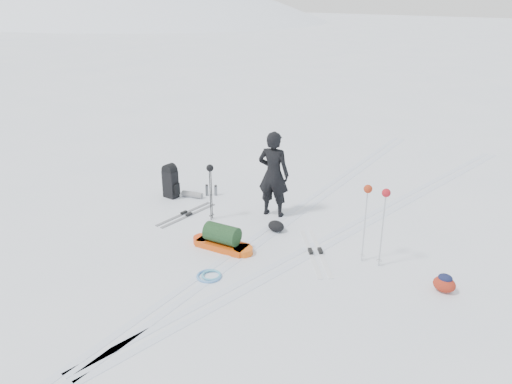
# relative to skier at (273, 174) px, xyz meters

# --- Properties ---
(ground) EXTENTS (200.00, 200.00, 0.00)m
(ground) POSITION_rel_skier_xyz_m (0.47, -1.05, -0.99)
(ground) COLOR white
(ground) RESTS_ON ground
(ski_tracks) EXTENTS (3.38, 17.97, 0.01)m
(ski_tracks) POSITION_rel_skier_xyz_m (1.08, -0.17, -0.99)
(ski_tracks) COLOR silver
(ski_tracks) RESTS_ON ground
(skier) EXTENTS (0.82, 0.64, 1.99)m
(skier) POSITION_rel_skier_xyz_m (0.00, 0.00, 0.00)
(skier) COLOR black
(skier) RESTS_ON ground
(pulk_sled) EXTENTS (1.39, 0.58, 0.52)m
(pulk_sled) POSITION_rel_skier_xyz_m (0.13, -1.94, -0.80)
(pulk_sled) COLOR #D1470C
(pulk_sled) RESTS_ON ground
(expedition_rucksack) EXTENTS (0.89, 0.57, 0.88)m
(expedition_rucksack) POSITION_rel_skier_xyz_m (-2.60, -0.64, -0.59)
(expedition_rucksack) COLOR black
(expedition_rucksack) RESTS_ON ground
(ski_poles_black) EXTENTS (0.16, 0.18, 1.31)m
(ski_poles_black) POSITION_rel_skier_xyz_m (-0.96, -1.04, 0.08)
(ski_poles_black) COLOR black
(ski_poles_black) RESTS_ON ground
(ski_poles_silver) EXTENTS (0.50, 0.18, 1.57)m
(ski_poles_silver) POSITION_rel_skier_xyz_m (2.76, -0.70, 0.32)
(ski_poles_silver) COLOR #B6BABE
(ski_poles_silver) RESTS_ON ground
(touring_skis_grey) EXTENTS (0.29, 1.68, 0.06)m
(touring_skis_grey) POSITION_rel_skier_xyz_m (-1.59, -1.23, -0.98)
(touring_skis_grey) COLOR gray
(touring_skis_grey) RESTS_ON ground
(touring_skis_white) EXTENTS (1.53, 1.65, 0.07)m
(touring_skis_white) POSITION_rel_skier_xyz_m (1.73, -0.98, -0.98)
(touring_skis_white) COLOR silver
(touring_skis_white) RESTS_ON ground
(rope_coil) EXTENTS (0.51, 0.51, 0.06)m
(rope_coil) POSITION_rel_skier_xyz_m (0.66, -2.91, -0.97)
(rope_coil) COLOR #538CCA
(rope_coil) RESTS_ON ground
(small_daypack) EXTENTS (0.40, 0.31, 0.33)m
(small_daypack) POSITION_rel_skier_xyz_m (4.19, -0.82, -0.83)
(small_daypack) COLOR maroon
(small_daypack) RESTS_ON ground
(thermos_pair) EXTENTS (0.25, 0.23, 0.30)m
(thermos_pair) POSITION_rel_skier_xyz_m (-1.92, 0.01, -0.86)
(thermos_pair) COLOR #575B5F
(thermos_pair) RESTS_ON ground
(stuff_sack) EXTENTS (0.42, 0.35, 0.23)m
(stuff_sack) POSITION_rel_skier_xyz_m (0.55, -0.66, -0.88)
(stuff_sack) COLOR black
(stuff_sack) RESTS_ON ground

